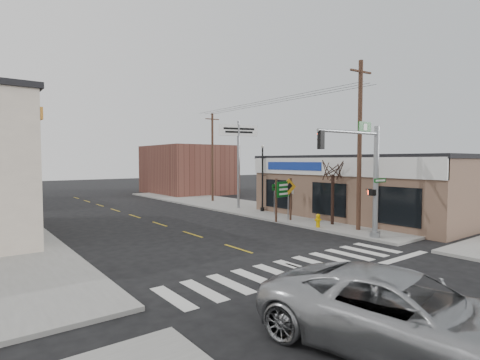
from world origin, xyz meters
TOP-DOWN VIEW (x-y plane):
  - ground at (0.00, 0.00)m, footprint 140.00×140.00m
  - sidewalk_right at (9.00, 13.00)m, footprint 6.00×38.00m
  - center_line at (0.00, 8.00)m, footprint 0.12×56.00m
  - crosswalk at (0.00, 0.40)m, footprint 11.00×2.20m
  - thrift_store at (14.50, 6.00)m, footprint 12.00×14.00m
  - bldg_distant_right at (12.00, 30.00)m, footprint 8.00×10.00m
  - suv at (-2.75, -5.14)m, footprint 3.82×6.27m
  - traffic_signal_pole at (5.77, 1.43)m, footprint 4.39×0.37m
  - guide_sign at (6.30, 7.69)m, footprint 1.51×0.13m
  - fire_hydrant at (6.30, 4.94)m, footprint 0.24×0.24m
  - ped_crossing_sign at (6.71, 7.71)m, footprint 1.02×0.07m
  - lamp_post at (8.26, 11.95)m, footprint 0.64×0.50m
  - dance_center_sign at (7.94, 14.56)m, footprint 3.22×0.20m
  - bare_tree at (7.76, 5.11)m, footprint 2.20×2.20m
  - shrub_front at (10.88, 4.57)m, footprint 1.45×1.45m
  - shrub_back at (9.26, 9.29)m, footprint 1.12×1.12m
  - utility_pole_near at (7.50, 3.15)m, footprint 1.58×0.24m
  - utility_pole_far at (9.12, 20.13)m, footprint 1.40×0.21m

SIDE VIEW (x-z plane):
  - ground at x=0.00m, z-range 0.00..0.00m
  - center_line at x=0.00m, z-range 0.00..0.01m
  - crosswalk at x=0.00m, z-range 0.00..0.01m
  - sidewalk_right at x=9.00m, z-range 0.00..0.13m
  - fire_hydrant at x=6.30m, z-range 0.16..0.92m
  - shrub_back at x=9.26m, z-range 0.13..0.97m
  - shrub_front at x=10.88m, z-range 0.13..1.22m
  - suv at x=-2.75m, z-range 0.00..1.62m
  - guide_sign at x=6.30m, z-range 0.53..3.17m
  - ped_crossing_sign at x=6.71m, z-range 0.62..3.25m
  - thrift_store at x=14.50m, z-range 0.00..4.00m
  - bldg_distant_right at x=12.00m, z-range 0.00..5.60m
  - lamp_post at x=8.26m, z-range 0.53..5.43m
  - traffic_signal_pole at x=5.77m, z-range 0.67..6.23m
  - bare_tree at x=7.76m, z-range 1.39..5.79m
  - utility_pole_far at x=9.12m, z-range 0.23..8.31m
  - utility_pole_near at x=7.50m, z-range 0.25..9.30m
  - dance_center_sign at x=7.94m, z-range 1.86..8.69m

